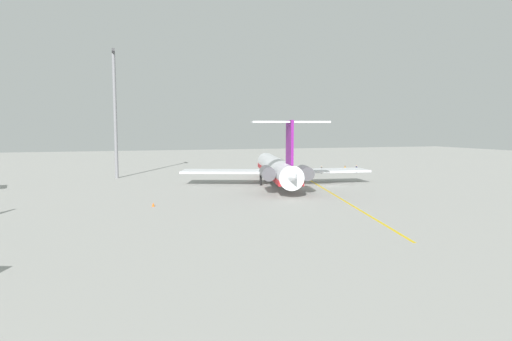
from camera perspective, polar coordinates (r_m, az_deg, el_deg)
The scene contains 8 objects.
ground at distance 82.47m, azimuth 9.48°, elevation -1.93°, with size 292.65×292.65×0.00m, color #9E9E99.
main_jetliner at distance 81.44m, azimuth 2.75°, elevation 0.32°, with size 39.99×35.68×11.75m.
ground_crew_near_tail at distance 106.28m, azimuth 11.48°, elevation 0.28°, with size 0.45×0.28×1.76m.
ground_crew_portside at distance 103.91m, azimuth 8.51°, elevation 0.22°, with size 0.30×0.38×1.77m.
ground_crew_starboard at distance 107.24m, azimuth 12.92°, elevation 0.31°, with size 0.44×0.29×1.81m.
safety_cone_nose at distance 60.98m, azimuth -13.20°, elevation -4.32°, with size 0.40×0.40×0.55m, color #EA590F.
taxiway_centreline at distance 85.95m, azimuth 7.57°, elevation -1.60°, with size 90.43×0.36×0.01m, color gold.
light_mast at distance 97.72m, azimuth -17.85°, elevation 7.63°, with size 4.00×0.70×26.87m.
Camera 1 is at (-72.71, 37.50, 10.45)m, focal length 30.80 mm.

